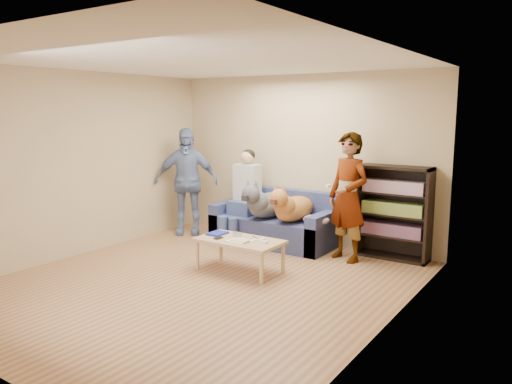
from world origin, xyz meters
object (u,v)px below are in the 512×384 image
Objects in this scene: person_standing_right at (348,197)px; dog_tan at (292,207)px; sofa at (275,225)px; coffee_table at (240,243)px; camera_silver at (238,234)px; person_seated at (244,192)px; bookshelf at (394,210)px; notebook_blue at (217,233)px; person_standing_left at (186,181)px; dog_gray at (266,203)px.

dog_tan is (-0.89, 0.02, -0.24)m from person_standing_right.
coffee_table is (0.36, -1.44, 0.09)m from sofa.
person_seated reaches higher than camera_silver.
dog_tan is (0.91, -0.07, -0.13)m from person_seated.
sofa is 1.49m from coffee_table.
sofa is 1.86m from bookshelf.
camera_silver is at bearing 14.04° from notebook_blue.
camera_silver is 0.10× the size of coffee_table.
person_standing_right is 1.45m from sofa.
sofa is at bearing -24.23° from person_standing_left.
camera_silver is at bearing -135.05° from bookshelf.
sofa is (-1.30, 0.21, -0.60)m from person_standing_right.
person_seated is at bearing 123.34° from coffee_table.
person_seated is at bearing -165.83° from sofa.
coffee_table is (0.40, -0.05, -0.06)m from notebook_blue.
sofa is at bearing 100.42° from camera_silver.
person_standing_left is 1.40× the size of dog_gray.
person_seated is 1.16× the size of dog_gray.
coffee_table is at bearing -92.13° from dog_tan.
dog_gray reaches higher than camera_silver.
notebook_blue is 0.20× the size of bookshelf.
dog_gray reaches higher than coffee_table.
dog_tan is at bearing -25.29° from sofa.
notebook_blue is at bearing -165.96° from camera_silver.
person_standing_left is at bearing 149.21° from coffee_table.
coffee_table is (1.91, -1.14, -0.51)m from person_standing_left.
notebook_blue is at bearing 172.87° from coffee_table.
person_standing_right reaches higher than notebook_blue.
bookshelf is at bearing 49.36° from coffee_table.
notebook_blue is 2.36× the size of camera_silver.
dog_gray is at bearing -30.82° from person_standing_left.
person_standing_left reaches higher than camera_silver.
coffee_table is at bearing -66.14° from person_standing_left.
person_standing_left is at bearing -176.77° from dog_tan.
person_standing_left reaches higher than notebook_blue.
notebook_blue is (1.51, -1.09, -0.45)m from person_standing_left.
person_seated reaches higher than sofa.
person_standing_left is 1.06m from person_seated.
camera_silver is at bearing -79.58° from sofa.
person_standing_right is 1.51× the size of dog_tan.
camera_silver is at bearing -113.38° from person_standing_right.
person_standing_right is at bearing -1.13° from dog_gray.
coffee_table is at bearing -71.81° from dog_gray.
person_standing_left is 1.52× the size of dog_tan.
person_seated is at bearing 121.95° from camera_silver.
person_seated is at bearing 175.81° from dog_tan.
notebook_blue is 0.22× the size of dog_tan.
person_standing_left reaches higher than person_standing_right.
sofa is 1.50× the size of dog_gray.
dog_tan is at bearing -162.92° from bookshelf.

